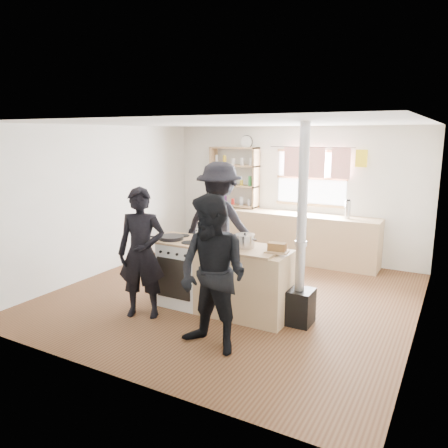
{
  "coord_description": "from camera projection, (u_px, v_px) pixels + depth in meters",
  "views": [
    {
      "loc": [
        2.84,
        -5.42,
        2.36
      ],
      "look_at": [
        -0.09,
        -0.1,
        1.1
      ],
      "focal_mm": 35.0,
      "sensor_mm": 36.0,
      "label": 1
    }
  ],
  "objects": [
    {
      "name": "person_near_right",
      "position": [
        213.0,
        275.0,
        4.7
      ],
      "size": [
        0.94,
        0.78,
        1.74
      ],
      "primitive_type": "imported",
      "rotation": [
        0.0,
        0.0,
        -0.16
      ],
      "color": "black",
      "rests_on": "ground"
    },
    {
      "name": "stockpot_counter",
      "position": [
        245.0,
        241.0,
        5.58
      ],
      "size": [
        0.26,
        0.26,
        0.19
      ],
      "color": "#BABABC",
      "rests_on": "cooking_island"
    },
    {
      "name": "back_counter",
      "position": [
        287.0,
        236.0,
        8.29
      ],
      "size": [
        3.4,
        0.55,
        0.9
      ],
      "primitive_type": "cube",
      "color": "tan",
      "rests_on": "ground"
    },
    {
      "name": "bread_board",
      "position": [
        277.0,
        248.0,
        5.35
      ],
      "size": [
        0.3,
        0.23,
        0.12
      ],
      "color": "tan",
      "rests_on": "cooking_island"
    },
    {
      "name": "stockpot_stove",
      "position": [
        204.0,
        233.0,
        6.07
      ],
      "size": [
        0.22,
        0.22,
        0.18
      ],
      "color": "silver",
      "rests_on": "cooking_island"
    },
    {
      "name": "ground",
      "position": [
        233.0,
        296.0,
        6.47
      ],
      "size": [
        5.0,
        5.0,
        0.01
      ],
      "primitive_type": "cube",
      "color": "brown",
      "rests_on": "ground"
    },
    {
      "name": "person_far",
      "position": [
        220.0,
        224.0,
        6.83
      ],
      "size": [
        1.27,
        0.74,
        1.94
      ],
      "primitive_type": "imported",
      "rotation": [
        0.0,
        0.0,
        3.12
      ],
      "color": "black",
      "rests_on": "ground"
    },
    {
      "name": "flue_heater",
      "position": [
        300.0,
        273.0,
        5.41
      ],
      "size": [
        0.35,
        0.35,
        2.5
      ],
      "color": "black",
      "rests_on": "ground"
    },
    {
      "name": "roast_tray",
      "position": [
        221.0,
        241.0,
        5.76
      ],
      "size": [
        0.35,
        0.3,
        0.07
      ],
      "color": "silver",
      "rests_on": "cooking_island"
    },
    {
      "name": "cooking_island",
      "position": [
        223.0,
        278.0,
        5.84
      ],
      "size": [
        1.97,
        0.64,
        0.93
      ],
      "color": "white",
      "rests_on": "ground"
    },
    {
      "name": "shelving_unit",
      "position": [
        234.0,
        177.0,
        8.74
      ],
      "size": [
        1.0,
        0.28,
        1.2
      ],
      "color": "tan",
      "rests_on": "back_counter"
    },
    {
      "name": "skillet_greens",
      "position": [
        171.0,
        237.0,
        6.01
      ],
      "size": [
        0.42,
        0.42,
        0.05
      ],
      "color": "black",
      "rests_on": "cooking_island"
    },
    {
      "name": "person_near_left",
      "position": [
        142.0,
        253.0,
        5.62
      ],
      "size": [
        0.73,
        0.61,
        1.7
      ],
      "primitive_type": "imported",
      "rotation": [
        0.0,
        0.0,
        0.39
      ],
      "color": "black",
      "rests_on": "ground"
    },
    {
      "name": "thermos",
      "position": [
        348.0,
        210.0,
        7.64
      ],
      "size": [
        0.1,
        0.1,
        0.31
      ],
      "primitive_type": "cylinder",
      "color": "silver",
      "rests_on": "back_counter"
    }
  ]
}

